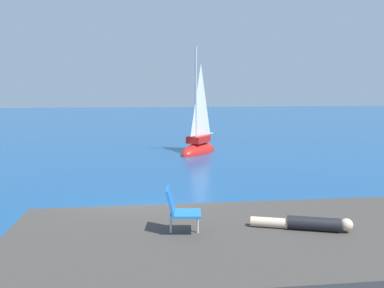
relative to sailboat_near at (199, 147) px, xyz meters
name	(u,v)px	position (x,y,z in m)	size (l,w,h in m)	color
ground_plane	(145,225)	(-3.40, -11.99, -0.35)	(160.00, 160.00, 0.00)	navy
shore_ledge	(234,262)	(-1.96, -15.67, 0.17)	(7.89, 3.84, 1.04)	#423D38
boulder_seaward	(144,251)	(-3.47, -13.73, -0.35)	(1.08, 0.87, 0.60)	#3F413B
boulder_inland	(184,245)	(-2.57, -13.49, -0.35)	(1.10, 0.88, 0.61)	#3B3F38
sailboat_near	(199,147)	(0.00, 0.00, 0.00)	(3.01, 3.42, 6.50)	red
person_sunbather	(306,223)	(-0.66, -15.68, 0.81)	(1.69, 0.77, 0.25)	black
beach_chair	(179,208)	(-2.90, -15.51, 1.13)	(0.66, 0.56, 0.80)	blue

